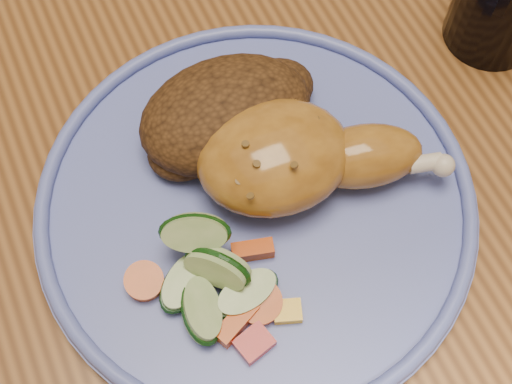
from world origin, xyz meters
TOP-DOWN VIEW (x-y plane):
  - ground at (0.00, 0.00)m, footprint 4.00×4.00m
  - dining_table at (0.00, 0.00)m, footprint 0.90×1.40m
  - plate at (-0.05, -0.07)m, footprint 0.30×0.30m
  - plate_rim at (-0.05, -0.07)m, footprint 0.30×0.30m
  - chicken_leg at (-0.02, -0.06)m, footprint 0.17×0.10m
  - rice_pilaf at (-0.04, -0.01)m, footprint 0.13×0.09m
  - vegetable_pile at (-0.10, -0.11)m, footprint 0.10×0.11m

SIDE VIEW (x-z plane):
  - ground at x=0.00m, z-range 0.00..0.00m
  - dining_table at x=0.00m, z-range 0.29..1.04m
  - plate at x=-0.05m, z-range 0.75..0.76m
  - plate_rim at x=-0.05m, z-range 0.76..0.77m
  - vegetable_pile at x=-0.10m, z-range 0.75..0.80m
  - rice_pilaf at x=-0.04m, z-range 0.76..0.81m
  - chicken_leg at x=-0.02m, z-range 0.76..0.82m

